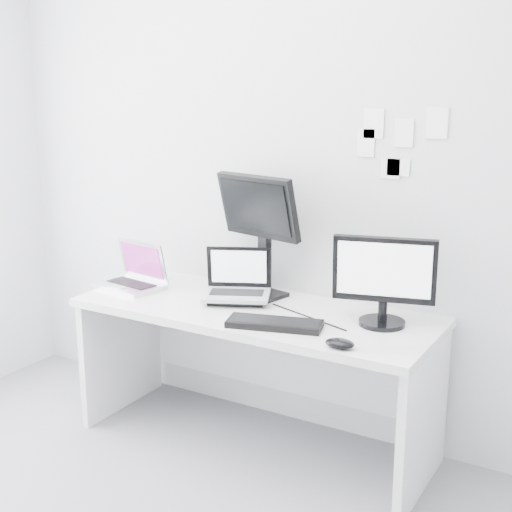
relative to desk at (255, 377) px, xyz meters
name	(u,v)px	position (x,y,z in m)	size (l,w,h in m)	color
back_wall	(289,174)	(0.00, 0.35, 0.99)	(3.60, 3.60, 0.00)	silver
desk	(255,377)	(0.00, 0.00, 0.00)	(1.80, 0.70, 0.73)	silver
macbook	(128,265)	(-0.76, -0.04, 0.49)	(0.35, 0.26, 0.26)	silver
speaker	(247,277)	(-0.17, 0.21, 0.45)	(0.09, 0.09, 0.17)	black
dell_laptop	(236,276)	(-0.13, 0.04, 0.50)	(0.33, 0.26, 0.27)	#A9ACB0
rear_monitor	(261,234)	(-0.08, 0.20, 0.69)	(0.48, 0.17, 0.65)	black
samsung_monitor	(384,280)	(0.63, 0.08, 0.58)	(0.46, 0.21, 0.42)	black
keyboard	(275,324)	(0.22, -0.19, 0.38)	(0.43, 0.15, 0.03)	black
mouse	(340,343)	(0.58, -0.29, 0.39)	(0.13, 0.08, 0.04)	black
wall_note_0	(374,123)	(0.45, 0.34, 1.26)	(0.10, 0.00, 0.14)	white
wall_note_1	(404,133)	(0.60, 0.34, 1.22)	(0.09, 0.00, 0.13)	white
wall_note_2	(437,123)	(0.75, 0.34, 1.26)	(0.10, 0.00, 0.14)	white
wall_note_3	(398,167)	(0.58, 0.34, 1.05)	(0.11, 0.00, 0.08)	white
wall_note_4	(366,143)	(0.41, 0.34, 1.16)	(0.09, 0.00, 0.13)	white
wall_note_5	(390,169)	(0.54, 0.34, 1.05)	(0.10, 0.00, 0.10)	white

